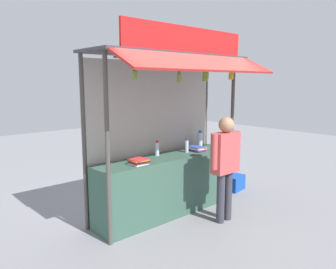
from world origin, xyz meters
The scene contains 14 objects.
ground_plane centered at (0.00, 0.00, 0.00)m, with size 20.00×20.00×0.00m, color gray.
stall_counter centered at (0.00, 0.00, 0.47)m, with size 2.52×0.55×0.94m, color #385B4C.
stall_structure centered at (0.00, 0.07, 1.70)m, with size 2.72×1.35×2.87m.
water_bottle_left centered at (0.87, 0.12, 1.09)m, with size 0.09×0.09×0.31m.
water_bottle_rear_center centered at (-0.10, 0.16, 1.06)m, with size 0.07×0.07×0.24m.
water_bottle_mid_right centered at (0.44, 0.02, 1.05)m, with size 0.06×0.06×0.22m.
magazine_stack_center centered at (-0.65, -0.10, 0.98)m, with size 0.26×0.26×0.08m.
magazine_stack_back_left centered at (0.65, -0.01, 0.98)m, with size 0.24×0.31×0.07m.
banana_bunch_leftmost centered at (-0.89, -0.38, 2.19)m, with size 0.09×0.09×0.27m.
banana_bunch_rightmost centered at (1.06, -0.38, 2.21)m, with size 0.10×0.10×0.25m.
banana_bunch_inner_right centered at (0.43, -0.37, 2.19)m, with size 0.12×0.12×0.28m.
banana_bunch_inner_left centered at (-0.12, -0.38, 2.16)m, with size 0.10×0.09×0.30m.
vendor_person centered at (0.44, -0.79, 0.96)m, with size 0.61×0.23×1.60m.
plastic_crate centered at (1.73, 0.06, 0.14)m, with size 0.41×0.41×0.29m, color #194CB2.
Camera 1 is at (-3.35, -3.77, 2.11)m, focal length 34.95 mm.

